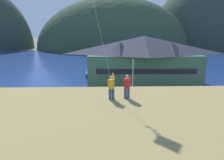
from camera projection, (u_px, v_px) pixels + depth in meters
ground_plane at (103, 128)px, 25.25m from camera, size 600.00×600.00×0.00m
parking_lot_pad at (103, 112)px, 30.08m from camera, size 40.00×20.00×0.10m
bay_water at (105, 60)px, 83.40m from camera, size 360.00×84.00×0.03m
far_hill_east_peak at (114, 49)px, 130.89m from camera, size 99.23×59.38×65.43m
far_hill_center_saddle at (207, 47)px, 144.81m from camera, size 86.66×63.80×95.04m
harbor_lodge at (144, 59)px, 44.77m from camera, size 26.33×10.20×10.90m
storage_shed_waterside at (103, 72)px, 48.29m from camera, size 4.99×4.57×4.37m
wharf_dock at (103, 71)px, 58.60m from camera, size 3.20×15.26×0.70m
moored_boat_wharfside at (90, 73)px, 54.41m from camera, size 2.65×6.99×2.16m
parked_car_corner_spot at (94, 122)px, 24.42m from camera, size 4.32×2.30×1.82m
parked_car_back_row_left at (204, 101)px, 31.62m from camera, size 4.27×2.19×1.82m
parked_car_front_row_end at (138, 117)px, 25.79m from camera, size 4.31×2.27×1.82m
parked_car_mid_row_center at (135, 100)px, 32.07m from camera, size 4.31×2.28×1.82m
parked_car_mid_row_far at (71, 100)px, 32.01m from camera, size 4.35×2.37×1.82m
parking_light_pole at (133, 77)px, 34.61m from camera, size 0.24×0.78×6.99m
person_kite_flyer at (112, 87)px, 13.88m from camera, size 0.52×0.69×1.86m
person_companion at (127, 86)px, 14.13m from camera, size 0.55×0.40×1.74m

